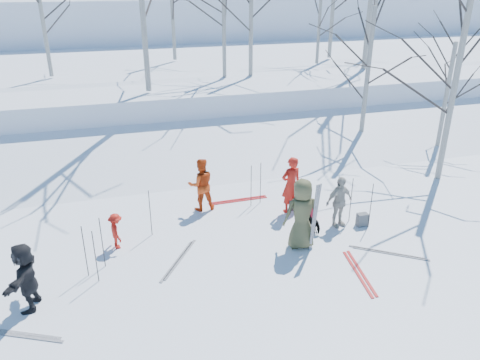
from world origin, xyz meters
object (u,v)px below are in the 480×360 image
object	(u,v)px
skier_redor_behind	(201,184)
skier_cream_east	(339,202)
dog	(314,222)
backpack_dark	(296,203)
backpack_grey	(362,220)
skier_olive_center	(302,214)
skier_red_north	(291,185)
skier_grey_west	(26,277)
backpack_red	(308,213)
skier_red_seated	(116,231)

from	to	relation	value
skier_redor_behind	skier_cream_east	world-z (taller)	skier_redor_behind
dog	backpack_dark	world-z (taller)	dog
backpack_grey	skier_cream_east	bearing A→B (deg)	161.77
skier_olive_center	dog	xyz separation A→B (m)	(0.67, 0.66, -0.68)
skier_red_north	skier_cream_east	size ratio (longest dim) A/B	1.17
skier_red_north	dog	bearing A→B (deg)	90.38
skier_grey_west	dog	world-z (taller)	skier_grey_west
skier_olive_center	backpack_dark	world-z (taller)	skier_olive_center
dog	backpack_red	xyz separation A→B (m)	(0.11, 0.60, -0.06)
skier_red_seated	skier_cream_east	bearing A→B (deg)	-105.05
skier_red_seated	skier_grey_west	xyz separation A→B (m)	(-1.89, -1.94, 0.29)
skier_olive_center	skier_redor_behind	distance (m)	3.47
skier_redor_behind	backpack_dark	world-z (taller)	skier_redor_behind
skier_olive_center	skier_red_seated	bearing A→B (deg)	-11.85
skier_red_seated	backpack_red	bearing A→B (deg)	-100.17
skier_red_seated	backpack_grey	bearing A→B (deg)	-106.42
skier_red_north	skier_redor_behind	distance (m)	2.67
skier_red_north	skier_cream_east	xyz separation A→B (m)	(0.98, -1.18, -0.13)
skier_redor_behind	skier_cream_east	bearing A→B (deg)	149.07
dog	backpack_grey	world-z (taller)	dog
dog	backpack_red	distance (m)	0.61
skier_redor_behind	dog	xyz separation A→B (m)	(2.72, -2.14, -0.55)
skier_grey_west	backpack_red	world-z (taller)	skier_grey_west
backpack_red	backpack_grey	bearing A→B (deg)	-28.95
skier_red_north	dog	xyz separation A→B (m)	(0.20, -1.26, -0.61)
skier_olive_center	dog	bearing A→B (deg)	-132.08
skier_olive_center	backpack_dark	distance (m)	2.29
skier_cream_east	skier_red_seated	bearing A→B (deg)	162.93
skier_cream_east	skier_grey_west	size ratio (longest dim) A/B	0.97
skier_red_north	skier_grey_west	bearing A→B (deg)	11.80
backpack_dark	skier_grey_west	bearing A→B (deg)	-159.33
backpack_dark	skier_olive_center	bearing A→B (deg)	-109.11
skier_redor_behind	dog	size ratio (longest dim) A/B	2.56
skier_red_north	skier_grey_west	distance (m)	7.45
skier_red_north	backpack_dark	world-z (taller)	skier_red_north
skier_red_north	backpack_grey	size ratio (longest dim) A/B	4.60
skier_red_north	skier_cream_east	distance (m)	1.54
skier_red_north	backpack_dark	size ratio (longest dim) A/B	4.37
backpack_red	backpack_grey	world-z (taller)	backpack_red
backpack_red	backpack_dark	size ratio (longest dim) A/B	1.05
dog	backpack_red	size ratio (longest dim) A/B	1.52
skier_redor_behind	backpack_dark	distance (m)	2.93
dog	backpack_grey	distance (m)	1.45
skier_olive_center	backpack_grey	world-z (taller)	skier_olive_center
skier_red_seated	skier_cream_east	size ratio (longest dim) A/B	0.65
skier_grey_west	backpack_grey	bearing A→B (deg)	109.73
skier_cream_east	backpack_grey	distance (m)	0.89
skier_red_seated	skier_grey_west	size ratio (longest dim) A/B	0.63
skier_red_seated	backpack_dark	world-z (taller)	skier_red_seated
skier_cream_east	skier_olive_center	bearing A→B (deg)	-165.09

